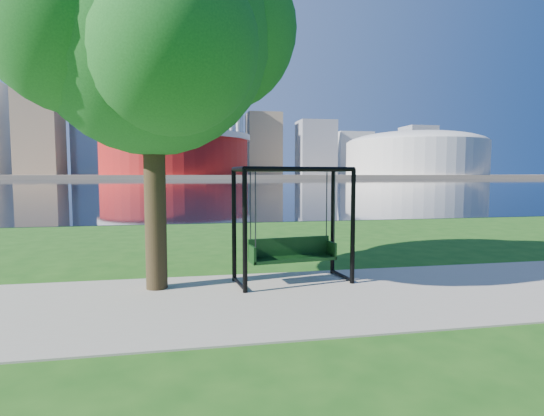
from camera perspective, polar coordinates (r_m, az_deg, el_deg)
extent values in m
plane|color=#1E5114|center=(8.49, -0.27, -11.29)|extent=(900.00, 900.00, 0.00)
cube|color=#9E937F|center=(8.02, 0.40, -12.15)|extent=(120.00, 4.00, 0.03)
cube|color=black|center=(110.07, -10.01, 3.28)|extent=(900.00, 180.00, 0.02)
cube|color=#937F60|center=(314.04, -10.53, 4.24)|extent=(900.00, 228.00, 2.00)
cylinder|color=maroon|center=(243.42, -12.86, 6.95)|extent=(80.00, 80.00, 22.00)
cylinder|color=silver|center=(244.02, -12.90, 9.18)|extent=(83.00, 83.00, 3.00)
cylinder|color=silver|center=(263.63, -5.49, 7.94)|extent=(2.00, 2.00, 32.00)
cylinder|color=silver|center=(265.75, -19.90, 7.67)|extent=(2.00, 2.00, 32.00)
cylinder|color=silver|center=(228.37, -21.42, 8.18)|extent=(2.00, 2.00, 32.00)
cylinder|color=silver|center=(225.90, -4.59, 8.52)|extent=(2.00, 2.00, 32.00)
cylinder|color=beige|center=(278.91, 18.65, 6.30)|extent=(84.00, 84.00, 20.00)
ellipsoid|color=beige|center=(279.36, 18.70, 8.15)|extent=(84.00, 84.00, 15.12)
cube|color=#998466|center=(326.34, -28.88, 11.69)|extent=(26.00, 26.00, 88.00)
cube|color=slate|center=(343.27, -22.70, 12.11)|extent=(30.00, 24.00, 95.00)
cube|color=gray|center=(317.41, -18.00, 10.79)|extent=(24.00, 24.00, 72.00)
cube|color=silver|center=(345.43, -12.34, 11.05)|extent=(32.00, 28.00, 80.00)
cube|color=slate|center=(320.42, -6.07, 9.66)|extent=(22.00, 22.00, 58.00)
cube|color=#998466|center=(338.62, -1.15, 8.56)|extent=(26.00, 26.00, 48.00)
cube|color=gray|center=(337.77, 5.91, 8.04)|extent=(28.00, 24.00, 42.00)
cube|color=silver|center=(374.26, 10.72, 7.18)|extent=(30.00, 26.00, 36.00)
cube|color=gray|center=(377.85, 18.98, 7.29)|extent=(24.00, 24.00, 40.00)
cube|color=#998466|center=(411.36, 22.80, 6.38)|extent=(26.00, 26.00, 32.00)
sphere|color=#998466|center=(336.01, -29.21, 19.73)|extent=(10.00, 10.00, 10.00)
cylinder|color=black|center=(8.16, -3.67, -3.25)|extent=(0.11, 0.11, 2.42)
cylinder|color=black|center=(9.00, 10.81, -2.59)|extent=(0.11, 0.11, 2.42)
cylinder|color=black|center=(9.08, -5.13, -2.47)|extent=(0.11, 0.11, 2.42)
cylinder|color=black|center=(9.84, 8.17, -1.95)|extent=(0.11, 0.11, 2.42)
cylinder|color=black|center=(8.44, 3.98, 5.26)|extent=(2.31, 0.38, 0.09)
cylinder|color=black|center=(9.33, 1.81, 5.20)|extent=(2.31, 0.38, 0.09)
cylinder|color=black|center=(8.55, -4.49, 5.25)|extent=(0.21, 0.95, 0.09)
cylinder|color=black|center=(8.83, -4.39, -10.12)|extent=(0.19, 0.95, 0.08)
cylinder|color=black|center=(9.35, 9.53, 5.14)|extent=(0.21, 0.95, 0.09)
cylinder|color=black|center=(9.62, 9.35, -8.94)|extent=(0.19, 0.95, 0.08)
cube|color=black|center=(9.06, 2.79, -6.86)|extent=(1.89, 0.69, 0.06)
cube|color=black|center=(9.21, 2.35, -5.20)|extent=(1.84, 0.28, 0.40)
cube|color=black|center=(8.77, -2.70, -6.26)|extent=(0.11, 0.48, 0.36)
cube|color=black|center=(9.38, 7.92, -5.59)|extent=(0.11, 0.48, 0.36)
cylinder|color=#2E2E33|center=(8.46, -2.24, -0.28)|extent=(0.03, 0.03, 1.53)
cylinder|color=#2E2E33|center=(9.08, 8.40, 0.01)|extent=(0.03, 0.03, 1.53)
cylinder|color=#2E2E33|center=(8.83, -2.92, -0.07)|extent=(0.03, 0.03, 1.53)
cylinder|color=#2E2E33|center=(9.43, 7.36, 0.19)|extent=(0.03, 0.03, 1.53)
cylinder|color=black|center=(8.70, -15.48, 3.00)|extent=(0.42, 0.42, 4.22)
sphere|color=#1A591C|center=(9.10, -15.89, 21.41)|extent=(4.60, 4.60, 4.60)
sphere|color=#1A591C|center=(9.75, -7.69, 22.72)|extent=(3.45, 3.45, 3.45)
sphere|color=#1A591C|center=(8.96, -24.12, 22.75)|extent=(3.64, 3.64, 3.64)
sphere|color=#1A591C|center=(7.93, -13.58, 20.42)|extent=(3.07, 3.07, 3.07)
sphere|color=#1A591C|center=(10.48, -18.79, 23.42)|extent=(3.26, 3.26, 3.26)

